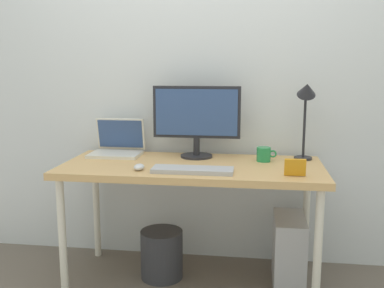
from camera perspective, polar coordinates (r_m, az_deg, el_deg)
The scene contains 12 objects.
ground_plane at distance 2.85m, azimuth 0.00°, elevation -17.13°, with size 6.00×6.00×0.00m, color #665B51.
back_wall at distance 2.92m, azimuth 1.10°, elevation 10.05°, with size 4.40×0.04×2.60m, color silver.
desk at distance 2.61m, azimuth 0.00°, elevation -3.95°, with size 1.52×0.67×0.73m.
monitor at distance 2.75m, azimuth 0.55°, elevation 3.50°, with size 0.54×0.20×0.45m.
laptop at distance 2.91m, azimuth -9.55°, elevation -0.21°, with size 0.32×0.26×0.23m.
desk_lamp at distance 2.73m, azimuth 14.45°, elevation 5.24°, with size 0.11×0.16×0.49m.
keyboard at distance 2.40m, azimuth 0.08°, elevation -3.36°, with size 0.44×0.14×0.02m, color #B2B2B7.
mouse at distance 2.47m, azimuth -6.82°, elevation -2.95°, with size 0.06×0.09×0.03m, color silver.
coffee_mug at distance 2.70m, azimuth 9.24°, elevation -1.32°, with size 0.12×0.08×0.09m.
photo_frame at distance 2.37m, azimuth 13.11°, elevation -2.93°, with size 0.11×0.02×0.09m, color orange.
computer_tower at distance 2.78m, azimuth 12.33°, elevation -13.29°, with size 0.18×0.36×0.42m, color #B2B2B7.
wastebasket at distance 2.83m, azimuth -3.91°, elevation -13.94°, with size 0.26×0.26×0.30m, color #333338.
Camera 1 is at (0.35, -2.51, 1.30)m, focal length 41.48 mm.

